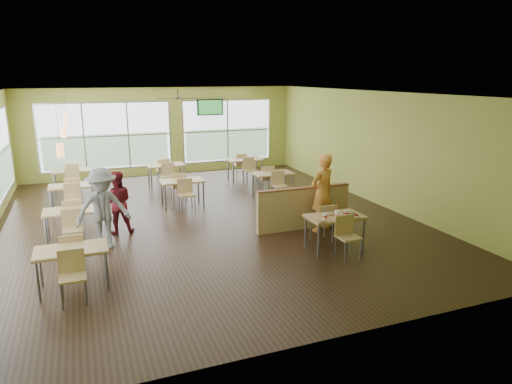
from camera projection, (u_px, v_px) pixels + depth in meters
room at (205, 159)px, 11.43m from camera, size 12.00×12.04×3.20m
window_bays at (90, 151)px, 13.31m from camera, size 9.24×10.24×2.38m
main_table at (335, 221)px, 9.66m from camera, size 1.22×1.52×0.87m
half_wall_divider at (304, 208)px, 11.00m from camera, size 2.40×0.14×1.04m
dining_tables at (154, 185)px, 12.85m from camera, size 6.92×8.72×0.87m
pendant_lights at (64, 127)px, 10.70m from camera, size 0.11×7.31×0.86m
ceiling_fan at (178, 98)px, 13.80m from camera, size 1.25×1.25×0.29m
tv_backwall at (210, 107)px, 17.17m from camera, size 1.00×0.07×0.60m
man_plaid at (322, 193)px, 10.76m from camera, size 0.79×0.64×1.87m
patron_maroon at (117, 203)px, 10.64m from camera, size 0.76×0.60×1.49m
patron_grey at (103, 209)px, 9.69m from camera, size 1.22×0.82×1.76m
cup_blue at (325, 216)px, 9.36m from camera, size 0.10×0.10×0.36m
cup_yellow at (337, 215)px, 9.45m from camera, size 0.09×0.09×0.31m
cup_red_near at (337, 213)px, 9.55m from camera, size 0.10×0.10×0.35m
cup_red_far at (346, 213)px, 9.62m from camera, size 0.09×0.09×0.32m
food_basket at (349, 213)px, 9.73m from camera, size 0.27×0.27×0.06m
ketchup_cup at (357, 215)px, 9.64m from camera, size 0.07×0.07×0.03m
wrapper_left at (322, 221)px, 9.19m from camera, size 0.19×0.18×0.04m
wrapper_mid at (331, 214)px, 9.68m from camera, size 0.22×0.21×0.04m
wrapper_right at (356, 217)px, 9.47m from camera, size 0.18×0.17×0.04m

